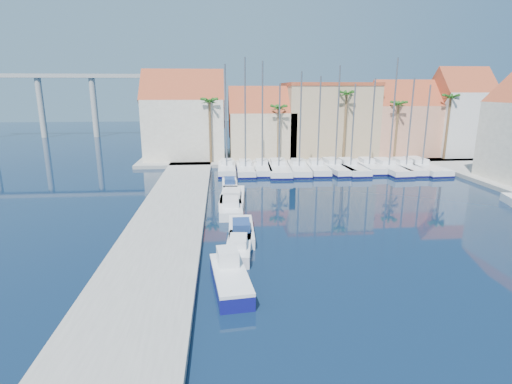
{
  "coord_description": "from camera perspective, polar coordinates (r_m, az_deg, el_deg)",
  "views": [
    {
      "loc": [
        -4.42,
        -16.58,
        10.91
      ],
      "look_at": [
        -1.75,
        14.12,
        3.0
      ],
      "focal_mm": 28.0,
      "sensor_mm": 36.0,
      "label": 1
    }
  ],
  "objects": [
    {
      "name": "sailboat_4",
      "position": [
        54.58,
        6.12,
        3.44
      ],
      "size": [
        3.22,
        9.54,
        13.18
      ],
      "rotation": [
        0.0,
        0.0,
        -0.08
      ],
      "color": "white",
      "rests_on": "ground"
    },
    {
      "name": "sailboat_9",
      "position": [
        57.81,
        18.19,
        3.42
      ],
      "size": [
        3.31,
        10.43,
        14.9
      ],
      "rotation": [
        0.0,
        0.0,
        0.06
      ],
      "color": "white",
      "rests_on": "ground"
    },
    {
      "name": "building_0",
      "position": [
        63.97,
        -10.13,
        10.25
      ],
      "size": [
        12.3,
        9.0,
        13.5
      ],
      "color": "beige",
      "rests_on": "shore_north"
    },
    {
      "name": "palm_3",
      "position": [
        64.3,
        19.7,
        11.53
      ],
      "size": [
        2.6,
        2.6,
        9.65
      ],
      "color": "brown",
      "rests_on": "shore_north"
    },
    {
      "name": "palm_1",
      "position": [
        59.24,
        3.27,
        11.69
      ],
      "size": [
        2.6,
        2.6,
        9.15
      ],
      "color": "brown",
      "rests_on": "shore_north"
    },
    {
      "name": "building_4",
      "position": [
        73.54,
        26.95,
        9.8
      ],
      "size": [
        8.3,
        8.0,
        14.0
      ],
      "color": "silver",
      "rests_on": "shore_north"
    },
    {
      "name": "quay_west",
      "position": [
        32.24,
        -12.91,
        -5.29
      ],
      "size": [
        6.0,
        77.0,
        0.5
      ],
      "primitive_type": "cube",
      "color": "gray",
      "rests_on": "ground"
    },
    {
      "name": "motorboat_west_2",
      "position": [
        36.79,
        -3.63,
        -2.06
      ],
      "size": [
        2.12,
        6.4,
        1.4
      ],
      "rotation": [
        0.0,
        0.0,
        -0.01
      ],
      "color": "white",
      "rests_on": "ground"
    },
    {
      "name": "fishing_boat",
      "position": [
        23.19,
        -3.74,
        -11.94
      ],
      "size": [
        2.43,
        5.64,
        1.92
      ],
      "rotation": [
        0.0,
        0.0,
        0.11
      ],
      "color": "navy",
      "rests_on": "ground"
    },
    {
      "name": "shore_north",
      "position": [
        67.02,
        7.54,
        5.13
      ],
      "size": [
        54.0,
        16.0,
        0.5
      ],
      "primitive_type": "cube",
      "color": "gray",
      "rests_on": "ground"
    },
    {
      "name": "palm_0",
      "position": [
        58.63,
        -6.68,
        12.52
      ],
      "size": [
        2.6,
        2.6,
        10.15
      ],
      "color": "brown",
      "rests_on": "shore_north"
    },
    {
      "name": "sailboat_1",
      "position": [
        53.95,
        -1.53,
        3.43
      ],
      "size": [
        2.42,
        8.85,
        14.88
      ],
      "rotation": [
        0.0,
        0.0,
        -0.01
      ],
      "color": "white",
      "rests_on": "ground"
    },
    {
      "name": "motorboat_west_4",
      "position": [
        45.17,
        -3.79,
        1.05
      ],
      "size": [
        1.63,
        5.09,
        1.4
      ],
      "rotation": [
        0.0,
        0.0,
        -0.0
      ],
      "color": "white",
      "rests_on": "ground"
    },
    {
      "name": "ground",
      "position": [
        20.33,
        8.83,
        -18.25
      ],
      "size": [
        260.0,
        260.0,
        0.0
      ],
      "primitive_type": "plane",
      "color": "black",
      "rests_on": "ground"
    },
    {
      "name": "motorboat_west_3",
      "position": [
        39.99,
        -3.38,
        -0.7
      ],
      "size": [
        2.78,
        7.26,
        1.4
      ],
      "rotation": [
        0.0,
        0.0,
        -0.07
      ],
      "color": "white",
      "rests_on": "ground"
    },
    {
      "name": "building_1",
      "position": [
        64.15,
        0.8,
        9.38
      ],
      "size": [
        10.3,
        8.0,
        11.0
      ],
      "color": "tan",
      "rests_on": "shore_north"
    },
    {
      "name": "motorboat_west_0",
      "position": [
        27.5,
        -2.49,
        -7.84
      ],
      "size": [
        2.16,
        5.25,
        1.4
      ],
      "rotation": [
        0.0,
        0.0,
        -0.1
      ],
      "color": "white",
      "rests_on": "ground"
    },
    {
      "name": "sailboat_11",
      "position": [
        60.22,
        22.3,
        3.42
      ],
      "size": [
        3.72,
        11.56,
        11.56
      ],
      "rotation": [
        0.0,
        0.0,
        0.06
      ],
      "color": "white",
      "rests_on": "ground"
    },
    {
      "name": "sailboat_6",
      "position": [
        56.2,
        11.03,
        3.57
      ],
      "size": [
        3.51,
        10.23,
        13.95
      ],
      "rotation": [
        0.0,
        0.0,
        0.09
      ],
      "color": "white",
      "rests_on": "ground"
    },
    {
      "name": "viaduct",
      "position": [
        104.49,
        -25.0,
        12.74
      ],
      "size": [
        48.0,
        2.2,
        14.45
      ],
      "color": "#9E9E99",
      "rests_on": "ground"
    },
    {
      "name": "sailboat_10",
      "position": [
        58.96,
        20.45,
        3.4
      ],
      "size": [
        3.19,
        9.95,
        12.4
      ],
      "rotation": [
        0.0,
        0.0,
        -0.06
      ],
      "color": "white",
      "rests_on": "ground"
    },
    {
      "name": "sailboat_0",
      "position": [
        54.51,
        -4.19,
        3.5
      ],
      "size": [
        2.38,
        8.68,
        14.09
      ],
      "rotation": [
        0.0,
        0.0,
        -0.01
      ],
      "color": "white",
      "rests_on": "ground"
    },
    {
      "name": "building_3",
      "position": [
        70.24,
        20.08,
        9.42
      ],
      "size": [
        10.3,
        8.0,
        12.0
      ],
      "color": "tan",
      "rests_on": "shore_north"
    },
    {
      "name": "motorboat_west_1",
      "position": [
        30.61,
        -2.15,
        -5.48
      ],
      "size": [
        2.0,
        5.81,
        1.4
      ],
      "rotation": [
        0.0,
        0.0,
        -0.03
      ],
      "color": "white",
      "rests_on": "ground"
    },
    {
      "name": "sailboat_7",
      "position": [
        56.45,
        13.16,
        3.47
      ],
      "size": [
        2.94,
        10.07,
        11.67
      ],
      "rotation": [
        0.0,
        0.0,
        0.03
      ],
      "color": "white",
      "rests_on": "ground"
    },
    {
      "name": "sailboat_8",
      "position": [
        57.8,
        15.7,
        3.59
      ],
      "size": [
        2.45,
        8.65,
        12.4
      ],
      "rotation": [
        0.0,
        0.0,
        -0.02
      ],
      "color": "white",
      "rests_on": "ground"
    },
    {
      "name": "sailboat_3",
      "position": [
        54.46,
        3.22,
        3.43
      ],
      "size": [
        3.43,
        10.84,
        11.7
      ],
      "rotation": [
        0.0,
        0.0,
        -0.06
      ],
      "color": "white",
      "rests_on": "ground"
    },
    {
      "name": "palm_2",
      "position": [
        61.41,
        12.82,
        13.22
      ],
      "size": [
        2.6,
        2.6,
        11.15
      ],
      "color": "brown",
      "rests_on": "shore_north"
    },
    {
      "name": "sailboat_5",
      "position": [
        55.25,
        8.67,
        3.49
      ],
      "size": [
        2.93,
        9.16,
        12.62
      ],
      "rotation": [
        0.0,
        0.0,
        -0.06
      ],
      "color": "white",
      "rests_on": "ground"
    },
    {
      "name": "palm_4",
      "position": [
        67.96,
        26.05,
        11.84
      ],
      "size": [
        2.6,
        2.6,
        10.65
      ],
      "color": "brown",
      "rests_on": "shore_north"
    },
    {
      "name": "sailboat_2",
      "position": [
        54.35,
        0.86,
        3.51
      ],
      "size": [
        2.64,
        8.72,
        14.46
      ],
      "rotation": [
        0.0,
        0.0,
        -0.04
      ],
      "color": "white",
      "rests_on": "ground"
    },
    {
      "name": "building_2",
      "position": [
        67.05,
        10.26,
        10.2
      ],
      "size": [
        14.2,
        10.2,
        11.5
      ],
      "color": "tan",
      "rests_on": "shore_north"
    }
  ]
}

